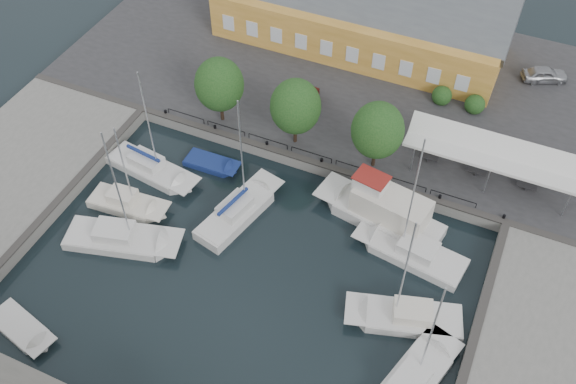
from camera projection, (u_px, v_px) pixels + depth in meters
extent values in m
plane|color=black|center=(255.00, 260.00, 47.65)|extent=(140.00, 140.00, 0.00)
cube|color=#2D2D30|center=(360.00, 79.00, 61.38)|extent=(56.00, 26.00, 1.00)
cube|color=slate|center=(1.00, 185.00, 52.05)|extent=(12.00, 24.00, 1.00)
cube|color=#383533|center=(309.00, 160.00, 53.18)|extent=(56.00, 0.60, 0.12)
cube|color=#383533|center=(56.00, 202.00, 50.08)|extent=(0.60, 24.00, 0.12)
cube|color=#383533|center=(469.00, 357.00, 41.19)|extent=(0.60, 24.00, 0.12)
cylinder|color=black|center=(166.00, 112.00, 57.07)|extent=(0.24, 0.24, 0.40)
cylinder|color=black|center=(215.00, 127.00, 55.71)|extent=(0.24, 0.24, 0.40)
cylinder|color=black|center=(267.00, 143.00, 54.35)|extent=(0.24, 0.24, 0.40)
cylinder|color=black|center=(322.00, 160.00, 52.98)|extent=(0.24, 0.24, 0.40)
cylinder|color=black|center=(379.00, 178.00, 51.62)|extent=(0.24, 0.24, 0.40)
cylinder|color=black|center=(440.00, 197.00, 50.26)|extent=(0.24, 0.24, 0.40)
cylinder|color=black|center=(504.00, 217.00, 48.89)|extent=(0.24, 0.24, 0.40)
cube|color=#C0842E|center=(360.00, 22.00, 62.95)|extent=(28.00, 10.00, 4.50)
cube|color=white|center=(496.00, 153.00, 49.98)|extent=(14.00, 4.00, 0.25)
cylinder|color=silver|center=(413.00, 158.00, 51.51)|extent=(0.10, 0.10, 2.70)
cylinder|color=silver|center=(425.00, 131.00, 53.72)|extent=(0.10, 0.10, 2.70)
cylinder|color=silver|center=(487.00, 181.00, 49.87)|extent=(0.10, 0.10, 2.70)
cylinder|color=silver|center=(497.00, 151.00, 52.08)|extent=(0.10, 0.10, 2.70)
cylinder|color=silver|center=(567.00, 204.00, 48.24)|extent=(0.10, 0.10, 2.70)
cylinder|color=silver|center=(573.00, 173.00, 50.44)|extent=(0.10, 0.10, 2.70)
cylinder|color=black|center=(222.00, 110.00, 55.94)|extent=(0.30, 0.30, 2.10)
ellipsoid|color=#184217|center=(219.00, 84.00, 53.84)|extent=(4.20, 4.20, 4.83)
cylinder|color=black|center=(295.00, 132.00, 54.03)|extent=(0.30, 0.30, 2.10)
ellipsoid|color=#184217|center=(296.00, 106.00, 51.93)|extent=(4.20, 4.20, 4.83)
cylinder|color=black|center=(374.00, 156.00, 52.12)|extent=(0.30, 0.30, 2.10)
ellipsoid|color=#184217|center=(378.00, 130.00, 50.02)|extent=(4.20, 4.20, 4.83)
imported|color=#9EA0A5|center=(545.00, 74.00, 59.89)|extent=(4.54, 3.30, 1.44)
imported|color=#541413|center=(303.00, 99.00, 57.59)|extent=(1.75, 3.89, 1.24)
cube|color=silver|center=(234.00, 218.00, 50.17)|extent=(4.05, 7.21, 1.50)
cube|color=silver|center=(241.00, 205.00, 50.04)|extent=(4.26, 8.52, 0.08)
cube|color=silver|center=(235.00, 207.00, 49.33)|extent=(2.31, 3.05, 0.90)
cylinder|color=silver|center=(242.00, 155.00, 46.55)|extent=(0.12, 0.12, 10.21)
cube|color=navy|center=(233.00, 201.00, 48.69)|extent=(0.99, 3.36, 0.22)
cube|color=silver|center=(388.00, 223.00, 49.91)|extent=(8.84, 4.59, 1.80)
cube|color=silver|center=(377.00, 210.00, 49.61)|extent=(10.47, 4.76, 0.08)
cube|color=silver|center=(391.00, 206.00, 48.42)|extent=(6.16, 3.66, 2.20)
cube|color=silver|center=(371.00, 183.00, 48.10)|extent=(2.58, 2.12, 1.20)
cube|color=maroon|center=(372.00, 178.00, 47.62)|extent=(2.81, 2.25, 0.10)
cube|color=silver|center=(418.00, 258.00, 47.72)|extent=(7.26, 3.90, 1.30)
cube|color=silver|center=(409.00, 247.00, 47.52)|extent=(8.61, 3.99, 0.08)
cube|color=silver|center=(418.00, 248.00, 46.93)|extent=(3.02, 2.37, 0.90)
cylinder|color=silver|center=(413.00, 197.00, 43.73)|extent=(0.12, 0.12, 10.79)
cube|color=silver|center=(413.00, 321.00, 44.14)|extent=(7.01, 4.43, 1.30)
cube|color=silver|center=(402.00, 314.00, 43.70)|extent=(8.23, 4.69, 0.08)
cube|color=silver|center=(413.00, 312.00, 43.30)|extent=(3.02, 2.50, 0.90)
cylinder|color=silver|center=(405.00, 272.00, 40.15)|extent=(0.12, 0.12, 9.77)
cube|color=silver|center=(414.00, 377.00, 40.64)|extent=(4.85, 8.55, 0.08)
cube|color=silver|center=(409.00, 381.00, 39.95)|extent=(2.55, 3.13, 0.90)
cylinder|color=silver|center=(431.00, 334.00, 37.41)|extent=(0.12, 0.12, 9.49)
cube|color=silver|center=(147.00, 170.00, 53.88)|extent=(7.16, 3.42, 1.30)
cube|color=silver|center=(154.00, 168.00, 53.06)|extent=(8.51, 3.52, 0.08)
cube|color=silver|center=(146.00, 161.00, 52.97)|extent=(2.96, 2.06, 0.90)
cylinder|color=silver|center=(149.00, 125.00, 49.19)|extent=(0.12, 0.12, 10.04)
cube|color=navy|center=(143.00, 153.00, 52.47)|extent=(3.44, 0.70, 0.22)
cube|color=silver|center=(124.00, 205.00, 51.21)|extent=(5.46, 2.69, 1.30)
cube|color=silver|center=(130.00, 202.00, 50.55)|extent=(6.52, 2.67, 0.08)
cube|color=silver|center=(122.00, 196.00, 50.33)|extent=(2.23, 1.72, 0.90)
cylinder|color=silver|center=(125.00, 168.00, 47.53)|extent=(0.12, 0.12, 7.96)
cube|color=silver|center=(115.00, 241.00, 48.82)|extent=(7.72, 4.69, 1.30)
cube|color=silver|center=(125.00, 236.00, 48.21)|extent=(9.09, 4.94, 0.08)
cube|color=silver|center=(114.00, 231.00, 47.94)|extent=(3.30, 2.67, 0.90)
cylinder|color=silver|center=(118.00, 190.00, 44.21)|extent=(0.12, 0.12, 10.71)
cube|color=silver|center=(19.00, 327.00, 43.81)|extent=(4.65, 3.00, 0.90)
cube|color=silver|center=(22.00, 328.00, 43.22)|extent=(5.46, 3.13, 0.08)
cube|color=navy|center=(208.00, 164.00, 54.32)|extent=(3.88, 2.00, 0.80)
cube|color=navy|center=(213.00, 162.00, 53.87)|extent=(4.65, 1.94, 0.08)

